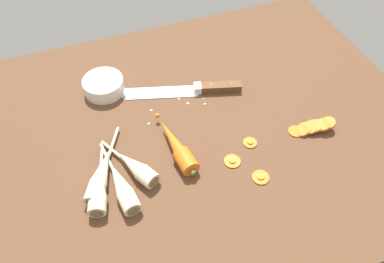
# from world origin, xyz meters

# --- Properties ---
(ground_plane) EXTENTS (1.20, 0.90, 0.04)m
(ground_plane) POSITION_xyz_m (0.00, 0.00, -0.02)
(ground_plane) COLOR brown
(chefs_knife) EXTENTS (0.34, 0.13, 0.04)m
(chefs_knife) POSITION_xyz_m (0.01, 0.14, 0.01)
(chefs_knife) COLOR silver
(chefs_knife) RESTS_ON ground_plane
(whole_carrot) EXTENTS (0.06, 0.20, 0.04)m
(whole_carrot) POSITION_xyz_m (-0.05, -0.06, 0.02)
(whole_carrot) COLOR orange
(whole_carrot) RESTS_ON ground_plane
(parsnip_front) EXTENTS (0.12, 0.20, 0.04)m
(parsnip_front) POSITION_xyz_m (-0.24, -0.07, 0.02)
(parsnip_front) COLOR beige
(parsnip_front) RESTS_ON ground_plane
(parsnip_mid_left) EXTENTS (0.07, 0.18, 0.04)m
(parsnip_mid_left) POSITION_xyz_m (-0.25, -0.11, 0.02)
(parsnip_mid_left) COLOR beige
(parsnip_mid_left) RESTS_ON ground_plane
(parsnip_mid_right) EXTENTS (0.11, 0.17, 0.04)m
(parsnip_mid_right) POSITION_xyz_m (-0.16, -0.08, 0.02)
(parsnip_mid_right) COLOR beige
(parsnip_mid_right) RESTS_ON ground_plane
(parsnip_back) EXTENTS (0.06, 0.21, 0.04)m
(parsnip_back) POSITION_xyz_m (-0.20, -0.12, 0.02)
(parsnip_back) COLOR beige
(parsnip_back) RESTS_ON ground_plane
(carrot_slice_stack) EXTENTS (0.12, 0.05, 0.04)m
(carrot_slice_stack) POSITION_xyz_m (0.29, -0.11, 0.01)
(carrot_slice_stack) COLOR orange
(carrot_slice_stack) RESTS_ON ground_plane
(carrot_slice_stray_near) EXTENTS (0.04, 0.04, 0.01)m
(carrot_slice_stray_near) POSITION_xyz_m (0.10, -0.19, 0.00)
(carrot_slice_stray_near) COLOR orange
(carrot_slice_stray_near) RESTS_ON ground_plane
(carrot_slice_stray_mid) EXTENTS (0.04, 0.04, 0.01)m
(carrot_slice_stray_mid) POSITION_xyz_m (0.06, -0.13, 0.00)
(carrot_slice_stray_mid) COLOR orange
(carrot_slice_stray_mid) RESTS_ON ground_plane
(carrot_slice_stray_far) EXTENTS (0.03, 0.03, 0.01)m
(carrot_slice_stray_far) POSITION_xyz_m (0.13, -0.09, 0.00)
(carrot_slice_stray_far) COLOR orange
(carrot_slice_stray_far) RESTS_ON ground_plane
(prep_bowl) EXTENTS (0.11, 0.11, 0.04)m
(prep_bowl) POSITION_xyz_m (-0.17, 0.21, 0.02)
(prep_bowl) COLOR white
(prep_bowl) RESTS_ON ground_plane
(mince_crumbs) EXTENTS (0.21, 0.12, 0.01)m
(mince_crumbs) POSITION_xyz_m (0.01, 0.11, 0.00)
(mince_crumbs) COLOR silver
(mince_crumbs) RESTS_ON ground_plane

